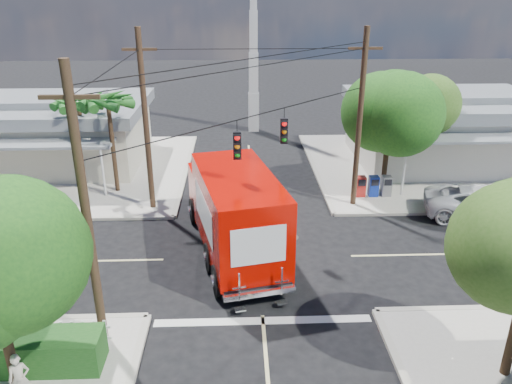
{
  "coord_description": "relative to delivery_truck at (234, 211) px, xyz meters",
  "views": [
    {
      "loc": [
        -0.78,
        -18.45,
        10.74
      ],
      "look_at": [
        0.0,
        2.0,
        2.2
      ],
      "focal_mm": 35.0,
      "sensor_mm": 36.0,
      "label": 1
    }
  ],
  "objects": [
    {
      "name": "utility_poles",
      "position": [
        -0.6,
        1.02,
        2.72
      ],
      "size": [
        12.0,
        10.68,
        9.0
      ],
      "color": "#473321",
      "rests_on": "ground"
    },
    {
      "name": "vending_boxes",
      "position": [
        7.49,
        5.62,
        -1.26
      ],
      "size": [
        1.9,
        0.5,
        1.1
      ],
      "color": "red",
      "rests_on": "sidewalk_ne"
    },
    {
      "name": "sidewalk_nw",
      "position": [
        -9.89,
        10.3,
        -1.88
      ],
      "size": [
        14.12,
        14.12,
        0.14
      ],
      "color": "#ADA89D",
      "rests_on": "ground"
    },
    {
      "name": "palm_nw_back",
      "position": [
        -8.51,
        8.42,
        2.72
      ],
      "size": [
        3.01,
        3.08,
        5.19
      ],
      "color": "#422D1C",
      "rests_on": "sidewalk_nw"
    },
    {
      "name": "parked_car",
      "position": [
        12.29,
        2.84,
        -1.16
      ],
      "size": [
        6.21,
        3.97,
        1.59
      ],
      "primitive_type": "imported",
      "rotation": [
        0.0,
        0.0,
        1.32
      ],
      "color": "silver",
      "rests_on": "ground"
    },
    {
      "name": "palm_nw_front",
      "position": [
        -6.51,
        6.92,
        3.09
      ],
      "size": [
        3.01,
        3.08,
        5.59
      ],
      "color": "#422D1C",
      "rests_on": "sidewalk_nw"
    },
    {
      "name": "tree_ne_front",
      "position": [
        8.19,
        6.17,
        2.81
      ],
      "size": [
        4.21,
        4.14,
        6.66
      ],
      "color": "#422D1C",
      "rests_on": "sidewalk_ne"
    },
    {
      "name": "radio_tower",
      "position": [
        1.49,
        19.42,
        3.69
      ],
      "size": [
        0.8,
        0.8,
        17.0
      ],
      "color": "silver",
      "rests_on": "ground"
    },
    {
      "name": "ground",
      "position": [
        0.99,
        -0.58,
        -1.95
      ],
      "size": [
        120.0,
        120.0,
        0.0
      ],
      "primitive_type": "plane",
      "color": "black",
      "rests_on": "ground"
    },
    {
      "name": "building_ne",
      "position": [
        13.49,
        11.38,
        0.36
      ],
      "size": [
        11.8,
        10.2,
        4.5
      ],
      "color": "silver",
      "rests_on": "sidewalk_ne"
    },
    {
      "name": "road_markings",
      "position": [
        0.99,
        -2.06,
        -1.95
      ],
      "size": [
        32.0,
        32.0,
        0.01
      ],
      "color": "beige",
      "rests_on": "ground"
    },
    {
      "name": "building_nw",
      "position": [
        -11.01,
        11.88,
        0.27
      ],
      "size": [
        10.8,
        10.2,
        4.3
      ],
      "color": "beige",
      "rests_on": "sidewalk_nw"
    },
    {
      "name": "sidewalk_ne",
      "position": [
        11.86,
        10.3,
        -1.88
      ],
      "size": [
        14.12,
        14.12,
        0.14
      ],
      "color": "#ADA89D",
      "rests_on": "ground"
    },
    {
      "name": "tree_ne_back",
      "position": [
        10.79,
        8.37,
        2.23
      ],
      "size": [
        3.77,
        3.66,
        5.82
      ],
      "color": "#422D1C",
      "rests_on": "sidewalk_ne"
    },
    {
      "name": "delivery_truck",
      "position": [
        0.0,
        0.0,
        0.0
      ],
      "size": [
        4.49,
        9.24,
        3.85
      ],
      "color": "black",
      "rests_on": "ground"
    },
    {
      "name": "picket_fence",
      "position": [
        -6.81,
        -6.18,
        -1.27
      ],
      "size": [
        5.94,
        0.06,
        1.0
      ],
      "color": "silver",
      "rests_on": "sidewalk_sw"
    },
    {
      "name": "pedestrian",
      "position": [
        -5.78,
        -8.33,
        -1.05
      ],
      "size": [
        0.65,
        0.53,
        1.52
      ],
      "primitive_type": "imported",
      "rotation": [
        0.0,
        0.0,
        0.35
      ],
      "color": "beige",
      "rests_on": "sidewalk_sw"
    }
  ]
}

